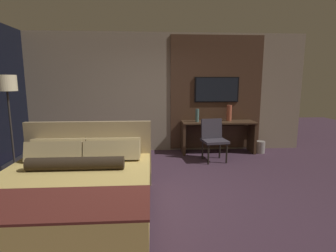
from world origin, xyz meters
TOP-DOWN VIEW (x-y plane):
  - ground_plane at (0.00, 0.00)m, footprint 16.00×16.00m
  - wall_back_tv_panel at (0.19, 2.59)m, footprint 7.20×0.09m
  - bed at (-1.09, -0.58)m, footprint 1.94×2.16m
  - desk at (1.47, 2.31)m, footprint 1.71×0.52m
  - tv at (1.47, 2.52)m, footprint 1.07×0.04m
  - desk_chair at (1.21, 1.69)m, footprint 0.55×0.55m
  - floor_lamp at (-2.64, 1.11)m, footprint 0.34×0.34m
  - vase_tall at (1.75, 2.37)m, footprint 0.12×0.12m
  - vase_short at (0.96, 2.25)m, footprint 0.08×0.08m
  - waste_bin at (2.47, 2.18)m, footprint 0.22×0.22m

SIDE VIEW (x-z plane):
  - ground_plane at x=0.00m, z-range 0.00..0.00m
  - waste_bin at x=2.47m, z-range 0.00..0.28m
  - bed at x=-1.09m, z-range -0.20..0.86m
  - desk at x=1.47m, z-range 0.13..0.88m
  - desk_chair at x=1.21m, z-range 0.08..0.97m
  - vase_short at x=0.96m, z-range 0.75..1.05m
  - vase_tall at x=1.75m, z-range 0.75..1.13m
  - wall_back_tv_panel at x=0.19m, z-range 0.00..2.80m
  - tv at x=1.47m, z-range 1.18..1.78m
  - floor_lamp at x=-2.64m, z-range 0.61..2.41m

